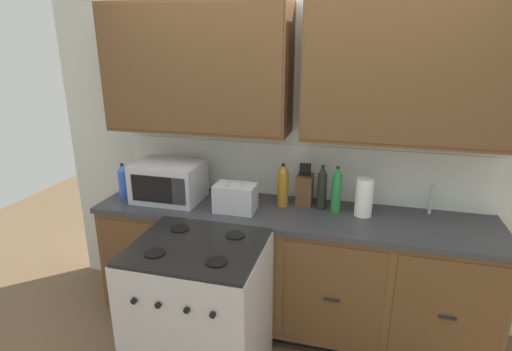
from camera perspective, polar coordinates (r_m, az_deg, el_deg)
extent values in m
plane|color=brown|center=(3.06, 3.20, -23.57)|extent=(8.00, 8.00, 0.00)
cube|color=silver|center=(3.03, 6.04, 1.54)|extent=(3.91, 0.05, 2.35)
cube|color=silver|center=(3.01, 5.93, 0.60)|extent=(2.71, 0.01, 0.40)
cube|color=brown|center=(2.91, -8.37, 14.64)|extent=(1.31, 0.34, 0.87)
cube|color=brown|center=(2.76, -9.83, 14.38)|extent=(1.28, 0.01, 0.82)
cube|color=brown|center=(2.69, 21.19, 13.38)|extent=(1.31, 0.34, 0.87)
cube|color=brown|center=(2.52, 21.55, 13.09)|extent=(1.28, 0.01, 0.82)
cube|color=black|center=(3.28, 4.48, -19.18)|extent=(2.66, 0.48, 0.10)
cube|color=brown|center=(3.01, 4.59, -12.73)|extent=(2.71, 0.60, 0.79)
cube|color=brown|center=(3.09, -15.92, -12.58)|extent=(0.62, 0.01, 0.73)
cube|color=black|center=(3.08, -16.05, -12.79)|extent=(0.10, 0.01, 0.01)
cube|color=brown|center=(2.83, -3.60, -14.88)|extent=(0.62, 0.01, 0.73)
cube|color=black|center=(2.82, -3.69, -15.12)|extent=(0.10, 0.01, 0.01)
cube|color=brown|center=(2.72, 10.68, -16.68)|extent=(0.62, 0.01, 0.73)
cube|color=black|center=(2.71, 10.65, -16.94)|extent=(0.10, 0.01, 0.01)
cube|color=brown|center=(2.78, 25.41, -17.50)|extent=(0.62, 0.01, 0.73)
cube|color=black|center=(2.77, 25.44, -17.76)|extent=(0.10, 0.01, 0.01)
cube|color=#333338|center=(2.82, 4.80, -5.43)|extent=(2.74, 0.63, 0.04)
cube|color=#A8AAAF|center=(2.85, 23.64, -6.60)|extent=(0.56, 0.38, 0.02)
cube|color=#B7B7BC|center=(2.63, -7.86, -18.93)|extent=(0.76, 0.66, 0.92)
cube|color=black|center=(2.38, -8.35, -9.85)|extent=(0.74, 0.65, 0.02)
cylinder|color=black|center=(2.32, -14.10, -10.61)|extent=(0.12, 0.12, 0.01)
cylinder|color=black|center=(2.18, -5.59, -12.07)|extent=(0.12, 0.12, 0.01)
cylinder|color=black|center=(2.57, -10.68, -7.39)|extent=(0.12, 0.12, 0.01)
cylinder|color=black|center=(2.44, -2.95, -8.46)|extent=(0.12, 0.12, 0.01)
cylinder|color=black|center=(2.30, -16.88, -16.61)|extent=(0.03, 0.02, 0.03)
cylinder|color=black|center=(2.24, -13.68, -17.39)|extent=(0.03, 0.02, 0.03)
cylinder|color=black|center=(2.18, -9.78, -18.27)|extent=(0.03, 0.02, 0.03)
cylinder|color=black|center=(2.13, -6.15, -19.00)|extent=(0.03, 0.02, 0.03)
cube|color=#B7B7BC|center=(3.03, -12.20, -0.81)|extent=(0.48, 0.36, 0.28)
cube|color=black|center=(2.90, -14.54, -1.87)|extent=(0.31, 0.01, 0.19)
cube|color=#28282D|center=(2.81, -10.91, -2.27)|extent=(0.10, 0.01, 0.19)
cube|color=#B7B7BC|center=(2.78, -2.93, -3.16)|extent=(0.28, 0.18, 0.19)
cube|color=black|center=(2.76, -3.95, -1.30)|extent=(0.02, 0.13, 0.01)
cube|color=black|center=(2.73, -1.96, -1.49)|extent=(0.02, 0.13, 0.01)
cube|color=#52361E|center=(2.90, 6.88, -2.02)|extent=(0.11, 0.14, 0.22)
cylinder|color=black|center=(2.85, 6.37, 0.89)|extent=(0.02, 0.02, 0.09)
cylinder|color=black|center=(2.84, 6.77, 0.86)|extent=(0.02, 0.02, 0.09)
cylinder|color=black|center=(2.84, 7.17, 0.83)|extent=(0.02, 0.02, 0.09)
cylinder|color=black|center=(2.84, 7.57, 0.80)|extent=(0.02, 0.02, 0.09)
cylinder|color=#B2B5BA|center=(2.97, 23.47, -3.16)|extent=(0.02, 0.02, 0.20)
cylinder|color=white|center=(2.78, 15.02, -2.97)|extent=(0.12, 0.12, 0.26)
cylinder|color=black|center=(2.84, 9.27, -2.25)|extent=(0.07, 0.07, 0.25)
cone|color=black|center=(2.79, 9.44, 0.80)|extent=(0.06, 0.06, 0.06)
cylinder|color=black|center=(2.78, 9.46, 1.27)|extent=(0.02, 0.02, 0.02)
cylinder|color=blue|center=(3.15, -18.17, -1.20)|extent=(0.08, 0.08, 0.22)
cone|color=blue|center=(3.11, -18.41, 1.13)|extent=(0.07, 0.07, 0.05)
cylinder|color=black|center=(3.11, -18.45, 1.46)|extent=(0.03, 0.03, 0.02)
cylinder|color=#237A38|center=(2.80, 11.28, -2.57)|extent=(0.07, 0.07, 0.26)
cone|color=#237A38|center=(2.75, 11.48, 0.61)|extent=(0.06, 0.06, 0.07)
cylinder|color=black|center=(2.74, 11.52, 1.10)|extent=(0.02, 0.02, 0.02)
cylinder|color=#9E6619|center=(2.86, 3.82, -1.91)|extent=(0.08, 0.08, 0.25)
cone|color=#9E6619|center=(2.81, 3.88, 1.06)|extent=(0.07, 0.07, 0.06)
cylinder|color=black|center=(2.81, 3.89, 1.51)|extent=(0.03, 0.03, 0.02)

